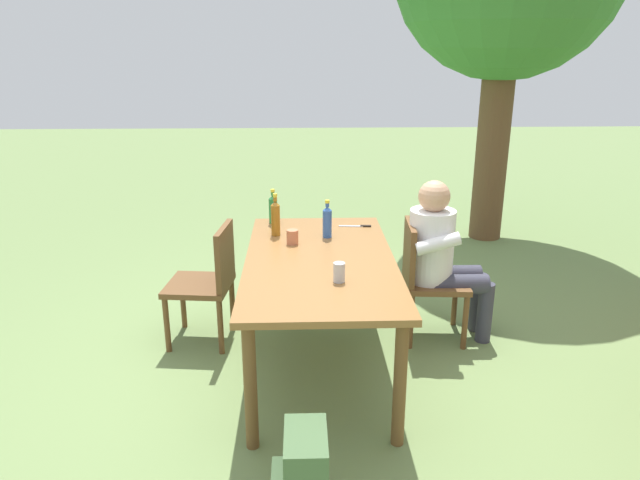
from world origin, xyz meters
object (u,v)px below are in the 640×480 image
at_px(bottle_blue, 327,221).
at_px(backpack_by_near_side, 304,476).
at_px(cup_terracotta, 292,237).
at_px(bottle_amber, 276,217).
at_px(cup_steel, 339,272).
at_px(chair_far_left, 425,274).
at_px(person_in_white_shirt, 442,253).
at_px(bottle_green, 273,209).
at_px(table_knife, 358,226).
at_px(dining_table, 320,271).
at_px(chair_near_left, 210,278).

distance_m(bottle_blue, backpack_by_near_side, 1.87).
bearing_deg(cup_terracotta, bottle_amber, -148.91).
distance_m(cup_steel, backpack_by_near_side, 1.13).
bearing_deg(chair_far_left, person_in_white_shirt, 87.24).
distance_m(bottle_green, table_knife, 0.65).
bearing_deg(person_in_white_shirt, bottle_amber, -93.64).
relative_size(cup_terracotta, backpack_by_near_side, 0.23).
bearing_deg(dining_table, table_knife, 155.52).
relative_size(chair_near_left, table_knife, 3.61).
bearing_deg(table_knife, chair_far_left, 61.61).
bearing_deg(bottle_blue, chair_far_left, 88.86).
height_order(chair_near_left, table_knife, chair_near_left).
height_order(bottle_blue, cup_terracotta, bottle_blue).
bearing_deg(person_in_white_shirt, dining_table, -65.27).
distance_m(chair_far_left, cup_steel, 1.10).
xyz_separation_m(dining_table, bottle_green, (-0.78, -0.33, 0.20)).
xyz_separation_m(bottle_green, cup_terracotta, (0.50, 0.15, -0.06)).
relative_size(chair_near_left, cup_terracotta, 8.74).
xyz_separation_m(table_knife, backpack_by_near_side, (1.97, -0.42, -0.57)).
relative_size(person_in_white_shirt, bottle_blue, 4.39).
distance_m(chair_far_left, chair_near_left, 1.54).
bearing_deg(chair_near_left, bottle_green, 130.52).
bearing_deg(dining_table, backpack_by_near_side, -5.23).
bearing_deg(dining_table, cup_steel, 13.59).
bearing_deg(dining_table, bottle_amber, -148.32).
bearing_deg(bottle_blue, cup_terracotta, -59.33).
height_order(dining_table, cup_terracotta, cup_terracotta).
distance_m(bottle_blue, cup_terracotta, 0.29).
distance_m(chair_far_left, bottle_blue, 0.81).
relative_size(bottle_amber, backpack_by_near_side, 0.70).
bearing_deg(bottle_amber, person_in_white_shirt, 86.36).
relative_size(bottle_amber, table_knife, 1.26).
xyz_separation_m(dining_table, backpack_by_near_side, (1.31, -0.12, -0.48)).
height_order(person_in_white_shirt, cup_steel, person_in_white_shirt).
bearing_deg(table_knife, backpack_by_near_side, -12.08).
distance_m(chair_near_left, cup_terracotta, 0.69).
xyz_separation_m(chair_far_left, cup_steel, (0.80, -0.68, 0.34)).
bearing_deg(backpack_by_near_side, bottle_amber, -174.37).
xyz_separation_m(bottle_blue, cup_terracotta, (0.14, -0.24, -0.07)).
height_order(chair_near_left, cup_steel, cup_steel).
height_order(chair_near_left, cup_terracotta, cup_terracotta).
height_order(chair_near_left, bottle_amber, bottle_amber).
distance_m(dining_table, cup_steel, 0.43).
xyz_separation_m(chair_near_left, backpack_by_near_side, (1.71, 0.65, -0.28)).
relative_size(dining_table, chair_near_left, 2.07).
distance_m(person_in_white_shirt, bottle_green, 1.28).
distance_m(bottle_green, bottle_blue, 0.53).
xyz_separation_m(dining_table, cup_terracotta, (-0.28, -0.18, 0.14)).
bearing_deg(table_knife, bottle_blue, -44.78).
height_order(person_in_white_shirt, bottle_green, person_in_white_shirt).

